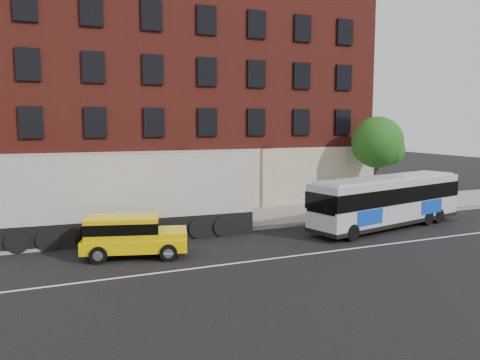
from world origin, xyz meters
name	(u,v)px	position (x,y,z in m)	size (l,w,h in m)	color
ground	(265,263)	(0.00, 0.00, 0.00)	(120.00, 120.00, 0.00)	black
sidewalk	(197,222)	(0.00, 9.00, 0.07)	(60.00, 6.00, 0.15)	gray
kerb	(215,233)	(0.00, 6.00, 0.07)	(60.00, 0.25, 0.15)	gray
lane_line	(259,260)	(0.00, 0.50, 0.01)	(60.00, 0.12, 0.01)	silver
building	(161,99)	(-0.01, 16.92, 7.58)	(30.00, 12.10, 15.00)	maroon
sign_pole	(43,219)	(-8.50, 6.15, 1.45)	(0.30, 0.20, 2.50)	slate
street_tree	(378,144)	(13.54, 9.48, 4.41)	(3.60, 3.60, 6.20)	#3A2C1D
city_bus	(387,200)	(9.52, 3.58, 1.60)	(10.85, 4.50, 2.91)	#AEAFBA
yellow_suv	(130,234)	(-5.04, 3.30, 1.06)	(4.98, 3.07, 1.85)	#FFD300
shipping_container	(123,197)	(-4.64, 6.95, 2.18)	(13.36, 3.55, 4.40)	black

